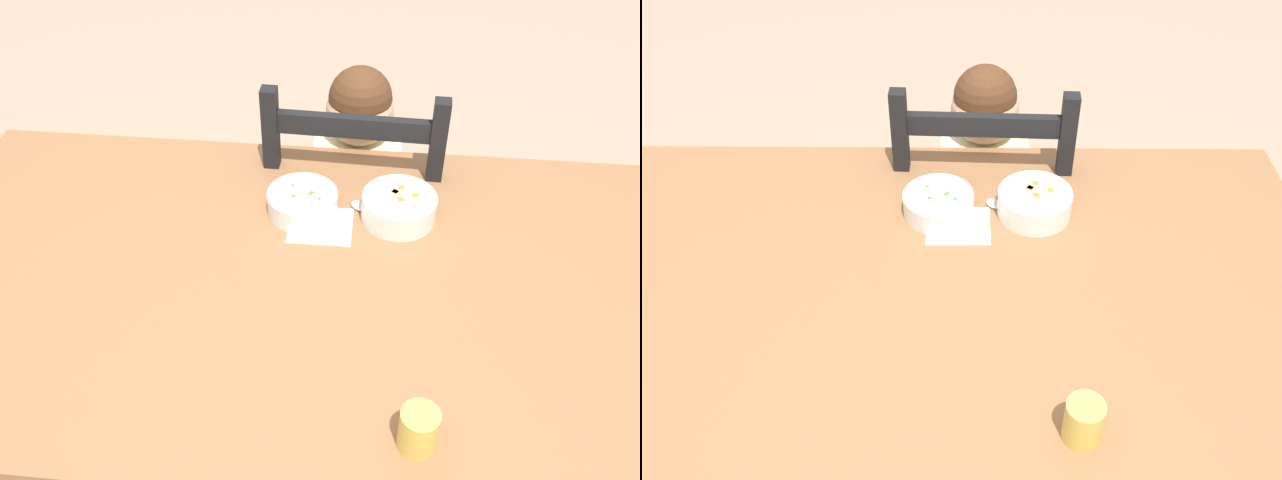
{
  "view_description": "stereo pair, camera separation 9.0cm",
  "coord_description": "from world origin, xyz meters",
  "views": [
    {
      "loc": [
        0.15,
        -0.93,
        1.71
      ],
      "look_at": [
        0.05,
        0.06,
        0.81
      ],
      "focal_mm": 38.17,
      "sensor_mm": 36.0,
      "label": 1
    },
    {
      "loc": [
        0.06,
        -0.94,
        1.71
      ],
      "look_at": [
        0.05,
        0.06,
        0.81
      ],
      "focal_mm": 38.17,
      "sensor_mm": 36.0,
      "label": 2
    }
  ],
  "objects": [
    {
      "name": "ground_plane",
      "position": [
        0.0,
        0.0,
        0.0
      ],
      "size": [
        8.0,
        8.0,
        0.0
      ],
      "primitive_type": "plane",
      "color": "tan"
    },
    {
      "name": "paper_napkin",
      "position": [
        0.04,
        0.16,
        0.76
      ],
      "size": [
        0.14,
        0.12,
        0.0
      ],
      "primitive_type": "cube",
      "rotation": [
        0.0,
        0.0,
        0.01
      ],
      "color": "white",
      "rests_on": "dining_table"
    },
    {
      "name": "bowl_of_carrots",
      "position": [
        0.21,
        0.21,
        0.79
      ],
      "size": [
        0.16,
        0.16,
        0.06
      ],
      "color": "white",
      "rests_on": "dining_table"
    },
    {
      "name": "bowl_of_peas",
      "position": [
        0.0,
        0.21,
        0.79
      ],
      "size": [
        0.15,
        0.15,
        0.05
      ],
      "color": "white",
      "rests_on": "dining_table"
    },
    {
      "name": "dining_table",
      "position": [
        0.0,
        0.0,
        0.66
      ],
      "size": [
        1.58,
        0.91,
        0.76
      ],
      "color": "#92633E",
      "rests_on": "ground"
    },
    {
      "name": "spoon",
      "position": [
        0.14,
        0.22,
        0.76
      ],
      "size": [
        0.12,
        0.1,
        0.01
      ],
      "color": "silver",
      "rests_on": "dining_table"
    },
    {
      "name": "drinking_cup",
      "position": [
        0.24,
        -0.34,
        0.8
      ],
      "size": [
        0.06,
        0.06,
        0.08
      ],
      "primitive_type": "cylinder",
      "color": "#E2C451",
      "rests_on": "dining_table"
    },
    {
      "name": "dining_chair",
      "position": [
        0.1,
        0.5,
        0.45
      ],
      "size": [
        0.44,
        0.44,
        0.96
      ],
      "color": "black",
      "rests_on": "ground"
    },
    {
      "name": "child_figure",
      "position": [
        0.1,
        0.5,
        0.62
      ],
      "size": [
        0.32,
        0.31,
        0.94
      ],
      "color": "beige",
      "rests_on": "ground"
    }
  ]
}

